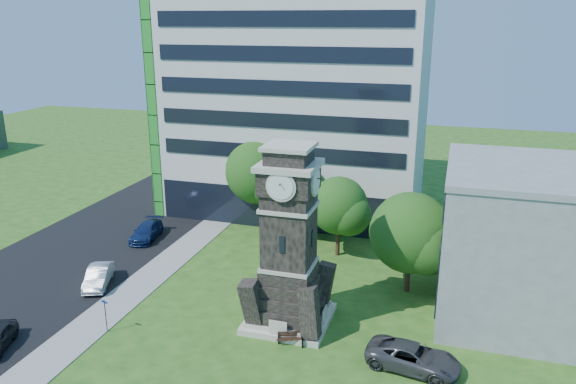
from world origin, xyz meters
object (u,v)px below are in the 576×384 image
(clock_tower, at_px, (289,249))
(car_east_lot, at_px, (413,357))
(street_sign, at_px, (105,312))
(car_street_mid, at_px, (98,277))
(car_street_north, at_px, (146,231))
(park_bench, at_px, (290,338))

(clock_tower, height_order, car_east_lot, clock_tower)
(car_east_lot, xyz_separation_m, street_sign, (-19.52, -1.64, 0.67))
(car_street_mid, distance_m, car_street_north, 9.66)
(car_street_mid, bearing_deg, street_sign, -73.04)
(clock_tower, distance_m, car_east_lot, 10.10)
(street_sign, bearing_deg, car_east_lot, 21.55)
(clock_tower, relative_size, street_sign, 5.37)
(park_bench, bearing_deg, car_street_mid, 146.32)
(car_street_north, xyz_separation_m, park_bench, (17.88, -13.10, -0.26))
(car_street_north, relative_size, park_bench, 2.98)
(street_sign, bearing_deg, car_street_mid, 145.56)
(clock_tower, xyz_separation_m, car_street_mid, (-15.53, 0.88, -4.56))
(park_bench, height_order, street_sign, street_sign)
(clock_tower, relative_size, park_bench, 7.42)
(car_street_north, bearing_deg, car_street_mid, -91.27)
(car_street_mid, bearing_deg, car_east_lot, -31.20)
(clock_tower, distance_m, car_street_north, 20.45)
(car_street_north, xyz_separation_m, street_sign, (5.96, -15.14, 0.71))
(car_street_mid, bearing_deg, car_street_north, 76.85)
(car_street_mid, height_order, car_street_north, car_street_mid)
(park_bench, bearing_deg, clock_tower, 86.96)
(clock_tower, xyz_separation_m, car_street_north, (-16.99, 10.42, -4.57))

